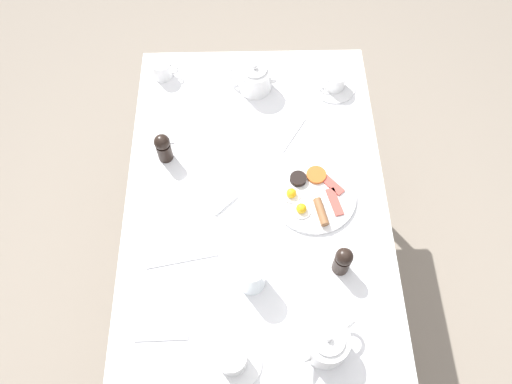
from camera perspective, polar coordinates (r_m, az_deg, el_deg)
ground_plane at (r=2.22m, az=0.00°, el=-9.48°), size 8.00×8.00×0.00m
table at (r=1.62m, az=0.00°, el=-1.56°), size 0.81×1.23×0.73m
breakfast_plate at (r=1.56m, az=6.44°, el=-0.38°), size 0.27×0.27×0.04m
teapot_near at (r=1.36m, az=8.08°, el=-16.74°), size 0.17×0.13×0.12m
teapot_far at (r=1.78m, az=-0.17°, el=12.85°), size 0.20×0.12×0.12m
teacup_with_saucer_left at (r=1.36m, az=-2.75°, el=-18.61°), size 0.16×0.16×0.07m
teacup_with_saucer_right at (r=1.82m, az=8.91°, el=12.30°), size 0.16×0.16×0.07m
water_glass_tall at (r=1.39m, az=-0.51°, el=-9.52°), size 0.08×0.08×0.11m
creamer_jug at (r=1.86m, az=-10.64°, el=13.57°), size 0.09×0.07×0.06m
pepper_grinder at (r=1.42m, az=9.89°, el=-7.72°), size 0.05×0.05×0.11m
salt_grinder at (r=1.61m, az=-10.54°, el=5.06°), size 0.05×0.05×0.11m
napkin_folded at (r=1.57m, az=-5.40°, el=0.27°), size 0.18×0.18×0.01m
fork_by_plate at (r=1.74m, az=-9.80°, el=8.01°), size 0.04×0.19×0.00m
knife_by_plate at (r=1.48m, az=-8.47°, el=-7.70°), size 0.21×0.05×0.00m
spoon_for_tea at (r=1.42m, az=-10.80°, el=-16.09°), size 0.15×0.02×0.00m
fork_spare at (r=1.69m, az=4.31°, el=6.65°), size 0.10×0.15×0.00m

